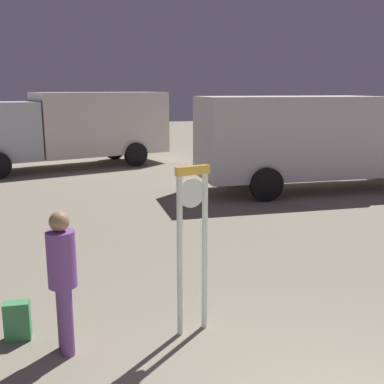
{
  "coord_description": "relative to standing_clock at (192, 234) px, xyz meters",
  "views": [
    {
      "loc": [
        -2.13,
        -2.87,
        2.94
      ],
      "look_at": [
        -0.37,
        4.88,
        1.2
      ],
      "focal_mm": 44.26,
      "sensor_mm": 36.0,
      "label": 1
    }
  ],
  "objects": [
    {
      "name": "person_near_clock",
      "position": [
        -1.51,
        -0.16,
        -0.32
      ],
      "size": [
        0.32,
        0.32,
        1.65
      ],
      "color": "#74478B",
      "rests_on": "ground_plane"
    },
    {
      "name": "backpack",
      "position": [
        -2.08,
        0.26,
        -1.02
      ],
      "size": [
        0.3,
        0.21,
        0.47
      ],
      "color": "#419452",
      "rests_on": "ground_plane"
    },
    {
      "name": "standing_clock",
      "position": [
        0.0,
        0.0,
        0.0
      ],
      "size": [
        0.43,
        0.21,
        2.07
      ],
      "color": "white",
      "rests_on": "ground_plane"
    },
    {
      "name": "box_truck_near",
      "position": [
        5.33,
        7.5,
        0.29
      ],
      "size": [
        7.12,
        2.63,
        2.73
      ],
      "color": "silver",
      "rests_on": "ground_plane"
    },
    {
      "name": "box_truck_far",
      "position": [
        -1.33,
        13.4,
        0.32
      ],
      "size": [
        7.38,
        4.44,
        2.81
      ],
      "color": "beige",
      "rests_on": "ground_plane"
    }
  ]
}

